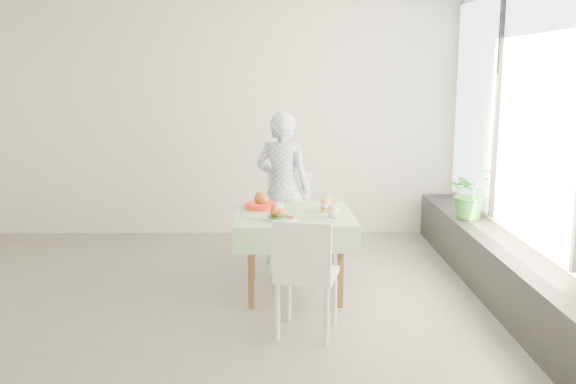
{
  "coord_description": "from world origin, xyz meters",
  "views": [
    {
      "loc": [
        0.8,
        -5.31,
        1.99
      ],
      "look_at": [
        0.91,
        0.32,
        0.93
      ],
      "focal_mm": 40.0,
      "sensor_mm": 36.0,
      "label": 1
    }
  ],
  "objects_px": {
    "chair_near": "(307,298)",
    "diner": "(283,188)",
    "chair_far": "(290,239)",
    "main_dish": "(280,214)",
    "cafe_table": "(294,244)",
    "potted_plant": "(470,192)",
    "juice_cup_orange": "(326,204)"
  },
  "relations": [
    {
      "from": "chair_near",
      "to": "potted_plant",
      "type": "bearing_deg",
      "value": 44.69
    },
    {
      "from": "chair_near",
      "to": "cafe_table",
      "type": "bearing_deg",
      "value": 94.53
    },
    {
      "from": "chair_near",
      "to": "juice_cup_orange",
      "type": "bearing_deg",
      "value": 77.5
    },
    {
      "from": "chair_far",
      "to": "main_dish",
      "type": "height_order",
      "value": "chair_far"
    },
    {
      "from": "juice_cup_orange",
      "to": "potted_plant",
      "type": "bearing_deg",
      "value": 26.07
    },
    {
      "from": "chair_near",
      "to": "main_dish",
      "type": "height_order",
      "value": "chair_near"
    },
    {
      "from": "diner",
      "to": "potted_plant",
      "type": "relative_size",
      "value": 2.97
    },
    {
      "from": "cafe_table",
      "to": "diner",
      "type": "height_order",
      "value": "diner"
    },
    {
      "from": "potted_plant",
      "to": "chair_far",
      "type": "bearing_deg",
      "value": -179.04
    },
    {
      "from": "chair_far",
      "to": "juice_cup_orange",
      "type": "bearing_deg",
      "value": -66.88
    },
    {
      "from": "chair_far",
      "to": "chair_near",
      "type": "relative_size",
      "value": 1.05
    },
    {
      "from": "cafe_table",
      "to": "main_dish",
      "type": "height_order",
      "value": "main_dish"
    },
    {
      "from": "chair_far",
      "to": "potted_plant",
      "type": "relative_size",
      "value": 1.79
    },
    {
      "from": "main_dish",
      "to": "juice_cup_orange",
      "type": "bearing_deg",
      "value": 37.06
    },
    {
      "from": "chair_far",
      "to": "chair_near",
      "type": "bearing_deg",
      "value": -86.99
    },
    {
      "from": "chair_far",
      "to": "diner",
      "type": "height_order",
      "value": "diner"
    },
    {
      "from": "chair_near",
      "to": "potted_plant",
      "type": "height_order",
      "value": "potted_plant"
    },
    {
      "from": "chair_far",
      "to": "potted_plant",
      "type": "height_order",
      "value": "potted_plant"
    },
    {
      "from": "chair_near",
      "to": "diner",
      "type": "xyz_separation_m",
      "value": [
        -0.16,
        1.84,
        0.52
      ]
    },
    {
      "from": "chair_near",
      "to": "diner",
      "type": "distance_m",
      "value": 1.92
    },
    {
      "from": "diner",
      "to": "juice_cup_orange",
      "type": "bearing_deg",
      "value": 134.16
    },
    {
      "from": "cafe_table",
      "to": "potted_plant",
      "type": "bearing_deg",
      "value": 24.04
    },
    {
      "from": "main_dish",
      "to": "cafe_table",
      "type": "bearing_deg",
      "value": 63.58
    },
    {
      "from": "potted_plant",
      "to": "cafe_table",
      "type": "bearing_deg",
      "value": -155.96
    },
    {
      "from": "cafe_table",
      "to": "diner",
      "type": "xyz_separation_m",
      "value": [
        -0.08,
        0.92,
        0.34
      ]
    },
    {
      "from": "chair_far",
      "to": "chair_near",
      "type": "xyz_separation_m",
      "value": [
        0.09,
        -1.71,
        -0.01
      ]
    },
    {
      "from": "juice_cup_orange",
      "to": "main_dish",
      "type": "bearing_deg",
      "value": -142.94
    },
    {
      "from": "chair_near",
      "to": "diner",
      "type": "height_order",
      "value": "diner"
    },
    {
      "from": "juice_cup_orange",
      "to": "potted_plant",
      "type": "height_order",
      "value": "same"
    },
    {
      "from": "diner",
      "to": "main_dish",
      "type": "relative_size",
      "value": 5.48
    },
    {
      "from": "main_dish",
      "to": "diner",
      "type": "bearing_deg",
      "value": 88.06
    },
    {
      "from": "main_dish",
      "to": "potted_plant",
      "type": "relative_size",
      "value": 0.54
    }
  ]
}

